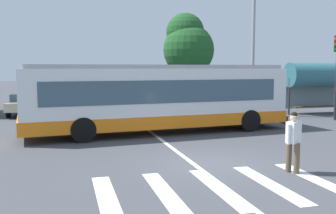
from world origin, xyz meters
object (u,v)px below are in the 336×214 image
Objects in this scene: pedestrian_crossing_street at (293,139)px; parked_car_teal at (194,99)px; city_transit_bus at (159,98)px; parked_car_champagne at (27,102)px; twin_arm_street_lamp at (254,23)px; background_tree_right at (188,45)px; parked_car_red at (115,101)px; parked_car_charcoal at (153,100)px; parked_car_black at (69,102)px; bus_stop_shelter at (318,76)px.

parked_car_teal is (2.38, 15.58, -0.20)m from pedestrian_crossing_street.
city_transit_bus is 10.76m from parked_car_champagne.
twin_arm_street_lamp is 1.23× the size of background_tree_right.
pedestrian_crossing_street is 16.24m from parked_car_red.
twin_arm_street_lamp is (2.53, -3.61, 4.81)m from parked_car_teal.
city_transit_bus is 2.65× the size of parked_car_champagne.
city_transit_bus is at bearing -112.85° from background_tree_right.
parked_car_champagne and parked_car_charcoal have the same top height.
parked_car_charcoal is (1.58, 8.33, -0.82)m from city_transit_bus.
parked_car_black is at bearing 176.46° from parked_car_teal.
bus_stop_shelter is at bearing 51.61° from pedestrian_crossing_street.
parked_car_charcoal is at bearing 174.62° from parked_car_teal.
city_transit_bus is 9.44m from parked_car_black.
parked_car_black is 12.50m from twin_arm_street_lamp.
twin_arm_street_lamp is (-4.51, 0.08, 3.16)m from bus_stop_shelter.
pedestrian_crossing_street is 15.23m from bus_stop_shelter.
city_transit_bus reaches higher than parked_car_teal.
bus_stop_shelter is at bearing -15.35° from parked_car_black.
twin_arm_street_lamp reaches higher than parked_car_teal.
parked_car_red is at bearing -142.38° from background_tree_right.
parked_car_charcoal is at bearing -2.03° from parked_car_champagne.
twin_arm_street_lamp is (6.92, 4.46, 3.99)m from city_transit_bus.
parked_car_black is at bearing -0.83° from parked_car_champagne.
city_transit_bus is 1.66× the size of background_tree_right.
background_tree_right reaches higher than parked_car_champagne.
background_tree_right is (-5.70, 9.22, 2.39)m from bus_stop_shelter.
parked_car_charcoal is 0.50× the size of twin_arm_street_lamp.
pedestrian_crossing_street is at bearing -69.93° from parked_car_black.
parked_car_teal is at bearing 81.32° from pedestrian_crossing_street.
parked_car_charcoal is 0.62× the size of background_tree_right.
parked_car_red is 5.34m from parked_car_teal.
parked_car_champagne is 1.00× the size of parked_car_teal.
pedestrian_crossing_street is 13.73m from twin_arm_street_lamp.
city_transit_bus is 15.10m from background_tree_right.
parked_car_teal is at bearing -2.90° from parked_car_champagne.
parked_car_champagne is 0.51× the size of twin_arm_street_lamp.
parked_car_teal is 8.12m from bus_stop_shelter.
parked_car_champagne is 2.53m from parked_car_black.
parked_car_black is at bearing 159.09° from twin_arm_street_lamp.
parked_car_charcoal is 10.74m from bus_stop_shelter.
parked_car_black is 0.61× the size of background_tree_right.
parked_car_red and parked_car_charcoal have the same top height.
pedestrian_crossing_street is at bearing -75.00° from city_transit_bus.
bus_stop_shelter is (7.04, -3.69, 1.65)m from parked_car_teal.
parked_car_black is 2.93m from parked_car_red.
parked_car_black is 0.99× the size of parked_car_charcoal.
parked_car_teal is at bearing 61.44° from city_transit_bus.
parked_car_red is 1.01× the size of parked_car_charcoal.
parked_car_red is at bearing 177.17° from parked_car_charcoal.
parked_car_charcoal is (7.97, -0.28, 0.00)m from parked_car_champagne.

